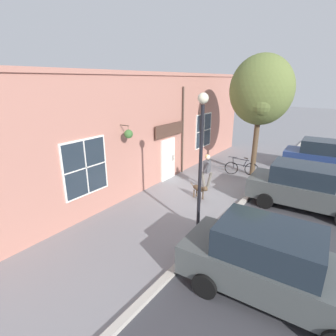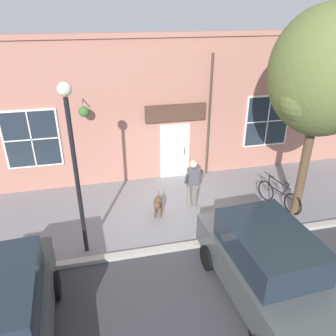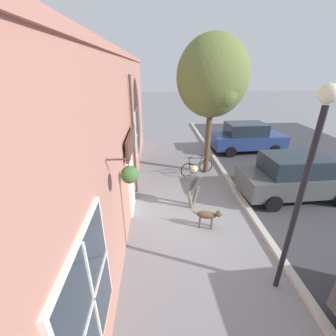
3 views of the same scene
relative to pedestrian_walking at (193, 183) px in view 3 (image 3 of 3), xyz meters
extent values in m
plane|color=gray|center=(-0.01, -0.63, -0.98)|extent=(90.00, 90.00, 0.00)
cube|color=#B2ADA3|center=(1.99, -0.63, -0.92)|extent=(0.20, 28.00, 0.12)
cube|color=#B27566|center=(-2.36, -0.63, 1.53)|extent=(0.30, 18.00, 5.02)
cube|color=#B27566|center=(-2.36, -0.63, 4.12)|extent=(0.42, 18.00, 0.16)
cube|color=white|center=(-2.19, -0.05, 0.07)|extent=(0.10, 1.10, 2.10)
cube|color=#232D38|center=(-2.16, -0.05, 0.02)|extent=(0.03, 0.90, 1.90)
cylinder|color=#47382D|center=(-2.10, 0.30, 0.07)|extent=(0.03, 0.03, 0.30)
cube|color=#4C3328|center=(-2.09, -0.05, 1.57)|extent=(0.08, 2.20, 0.60)
cylinder|color=#47382D|center=(-2.13, 1.23, 1.28)|extent=(0.09, 0.09, 4.52)
cylinder|color=#47382D|center=(-1.97, -3.17, 2.21)|extent=(0.44, 0.04, 0.04)
cylinder|color=#47382D|center=(-1.79, -3.17, 2.03)|extent=(0.01, 0.01, 0.34)
cone|color=#2D2823|center=(-1.79, -3.17, 1.81)|extent=(0.32, 0.32, 0.18)
sphere|color=#3D6B33|center=(-1.79, -3.17, 1.90)|extent=(0.34, 0.34, 0.34)
cube|color=white|center=(-2.19, -4.96, 0.97)|extent=(0.08, 1.82, 2.02)
cube|color=#232D38|center=(-2.16, -4.96, 0.97)|extent=(0.03, 1.70, 1.90)
cube|color=white|center=(-2.14, -4.96, 0.97)|extent=(0.04, 0.04, 1.90)
cube|color=white|center=(-2.14, -4.96, 0.97)|extent=(0.04, 1.70, 0.04)
cube|color=white|center=(-2.19, 3.61, 0.97)|extent=(0.08, 1.82, 2.02)
cube|color=#232D38|center=(-2.16, 3.61, 0.97)|extent=(0.03, 1.70, 1.90)
cube|color=white|center=(-2.14, 3.61, 0.97)|extent=(0.04, 0.04, 1.90)
cube|color=white|center=(-2.14, 3.61, 0.97)|extent=(0.04, 1.70, 0.04)
cylinder|color=#6B665B|center=(0.11, 0.08, -0.59)|extent=(0.30, 0.14, 0.80)
cylinder|color=#6B665B|center=(-0.11, -0.08, -0.59)|extent=(0.30, 0.14, 0.80)
cube|color=#4C4C51|center=(0.00, 0.00, 0.10)|extent=(0.23, 0.35, 0.58)
sphere|color=beige|center=(0.02, 0.00, 0.54)|extent=(0.22, 0.22, 0.22)
sphere|color=tan|center=(-0.01, 0.00, 0.56)|extent=(0.21, 0.21, 0.21)
cylinder|color=#4C4C51|center=(-0.04, 0.23, 0.11)|extent=(0.16, 0.09, 0.57)
cylinder|color=#4C4C51|center=(0.09, -0.23, 0.13)|extent=(0.33, 0.09, 0.52)
ellipsoid|color=brown|center=(0.25, -1.19, -0.52)|extent=(0.67, 0.42, 0.24)
cylinder|color=brown|center=(0.45, -1.16, -0.80)|extent=(0.06, 0.06, 0.36)
cylinder|color=brown|center=(0.41, -1.31, -0.80)|extent=(0.06, 0.06, 0.36)
cylinder|color=brown|center=(0.09, -1.06, -0.80)|extent=(0.06, 0.06, 0.36)
cylinder|color=brown|center=(0.05, -1.22, -0.80)|extent=(0.06, 0.06, 0.36)
sphere|color=brown|center=(0.61, -1.28, -0.42)|extent=(0.20, 0.20, 0.20)
cone|color=brown|center=(0.72, -1.31, -0.44)|extent=(0.12, 0.11, 0.09)
cone|color=brown|center=(0.61, -1.23, -0.33)|extent=(0.06, 0.06, 0.07)
cone|color=brown|center=(0.59, -1.33, -0.33)|extent=(0.06, 0.06, 0.07)
cylinder|color=brown|center=(-0.13, -1.09, -0.47)|extent=(0.21, 0.09, 0.14)
cylinder|color=brown|center=(1.14, 3.07, 0.67)|extent=(0.26, 0.26, 3.30)
ellipsoid|color=olive|center=(1.14, 3.07, 3.39)|extent=(3.06, 2.75, 3.36)
sphere|color=olive|center=(1.43, 2.48, 2.85)|extent=(1.40, 1.40, 1.40)
torus|color=black|center=(0.17, 2.55, -0.65)|extent=(0.69, 0.23, 0.70)
torus|color=black|center=(1.12, 2.96, -0.65)|extent=(0.69, 0.23, 0.70)
cylinder|color=black|center=(0.64, 2.75, -0.45)|extent=(0.92, 0.43, 0.18)
cylinder|color=black|center=(0.81, 2.83, -0.31)|extent=(0.22, 0.12, 0.48)
cylinder|color=black|center=(0.60, 2.73, -0.13)|extent=(0.77, 0.37, 0.15)
cylinder|color=black|center=(0.24, 2.58, -0.33)|extent=(0.12, 0.08, 0.58)
cylinder|color=black|center=(0.21, 2.56, -0.03)|extent=(0.45, 0.15, 0.03)
ellipsoid|color=black|center=(0.81, 2.83, -0.05)|extent=(0.27, 0.19, 0.09)
cube|color=#474C4C|center=(4.11, 0.50, -0.29)|extent=(4.39, 2.00, 0.76)
cube|color=#1E2833|center=(3.90, 0.49, 0.43)|extent=(2.32, 1.67, 0.68)
cylinder|color=black|center=(5.39, 1.46, -0.67)|extent=(0.63, 0.21, 0.62)
cylinder|color=black|center=(2.73, 1.31, -0.67)|extent=(0.63, 0.21, 0.62)
cylinder|color=black|center=(2.83, -0.45, -0.67)|extent=(0.63, 0.21, 0.62)
cube|color=navy|center=(4.27, 5.88, -0.29)|extent=(4.39, 2.00, 0.76)
cube|color=#1E2833|center=(4.05, 5.87, 0.43)|extent=(2.32, 1.67, 0.68)
cylinder|color=black|center=(5.55, 6.83, -0.67)|extent=(0.63, 0.21, 0.62)
cylinder|color=black|center=(5.65, 5.08, -0.67)|extent=(0.63, 0.21, 0.62)
cylinder|color=black|center=(2.89, 6.68, -0.67)|extent=(0.63, 0.21, 0.62)
cylinder|color=black|center=(2.99, 4.93, -0.67)|extent=(0.63, 0.21, 0.62)
cylinder|color=black|center=(1.48, -3.40, 1.10)|extent=(0.11, 0.11, 4.16)
sphere|color=beige|center=(1.48, -3.40, 3.36)|extent=(0.32, 0.32, 0.32)
camera|label=1|loc=(5.18, -10.30, 3.87)|focal=28.00mm
camera|label=2|loc=(8.74, -2.82, 4.94)|focal=35.00mm
camera|label=3|loc=(-1.28, -6.99, 3.73)|focal=24.00mm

